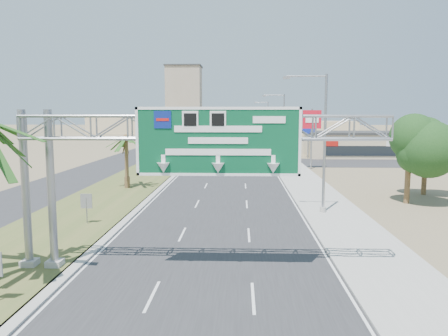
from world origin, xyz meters
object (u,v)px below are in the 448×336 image
at_px(signal_mast, 261,127).
at_px(car_far, 228,149).
at_px(car_right_lane, 261,149).
at_px(pole_sign_blue, 309,126).
at_px(sign_gantry, 184,140).
at_px(pole_sign_red_far, 286,117).
at_px(store_building, 360,145).
at_px(pole_sign_red_near, 312,122).
at_px(car_mid_lane, 238,155).
at_px(car_left_lane, 195,166).

xyz_separation_m(signal_mast, car_far, (-6.10, 1.35, -4.15)).
xyz_separation_m(car_right_lane, pole_sign_blue, (7.36, -9.92, 4.57)).
xyz_separation_m(sign_gantry, pole_sign_red_far, (12.51, 77.67, 0.67)).
relative_size(car_right_lane, pole_sign_blue, 0.73).
distance_m(store_building, pole_sign_red_near, 21.25).
height_order(store_building, pole_sign_blue, pole_sign_blue).
distance_m(sign_gantry, signal_mast, 62.37).
distance_m(car_far, pole_sign_red_far, 19.83).
bearing_deg(car_mid_lane, signal_mast, 76.11).
height_order(sign_gantry, store_building, sign_gantry).
bearing_deg(store_building, pole_sign_blue, -161.32).
relative_size(car_far, pole_sign_blue, 0.66).
bearing_deg(sign_gantry, car_left_lane, 95.18).
xyz_separation_m(car_left_lane, car_right_lane, (9.50, 27.70, 0.07)).
distance_m(car_mid_lane, pole_sign_red_far, 30.20).
distance_m(car_mid_lane, pole_sign_red_near, 16.02).
xyz_separation_m(signal_mast, store_building, (16.83, -5.97, -2.85)).
bearing_deg(signal_mast, car_far, 167.53).
bearing_deg(pole_sign_red_near, car_far, 115.24).
relative_size(store_building, car_right_lane, 3.39).
height_order(car_far, pole_sign_red_far, pole_sign_red_far).
distance_m(signal_mast, store_building, 18.08).
distance_m(sign_gantry, car_far, 63.62).
distance_m(signal_mast, pole_sign_blue, 11.80).
bearing_deg(signal_mast, car_right_lane, 83.90).
relative_size(car_left_lane, pole_sign_blue, 0.54).
distance_m(store_building, car_mid_lane, 21.86).
relative_size(car_left_lane, pole_sign_red_far, 0.46).
height_order(car_right_lane, car_far, car_right_lane).
xyz_separation_m(store_building, car_mid_lane, (-20.95, -6.11, -1.28)).
distance_m(sign_gantry, car_right_lane, 63.36).
bearing_deg(pole_sign_red_far, car_right_lane, -112.64).
bearing_deg(pole_sign_red_far, sign_gantry, -99.15).
bearing_deg(car_left_lane, pole_sign_red_far, 76.68).
relative_size(store_building, car_left_lane, 4.62).
relative_size(car_mid_lane, car_far, 0.91).
bearing_deg(car_far, signal_mast, -15.62).
relative_size(car_mid_lane, pole_sign_blue, 0.60).
bearing_deg(car_mid_lane, pole_sign_blue, 19.20).
bearing_deg(car_left_lane, pole_sign_red_near, 19.54).
height_order(store_building, pole_sign_red_far, pole_sign_red_far).
bearing_deg(pole_sign_blue, pole_sign_red_far, 92.68).
xyz_separation_m(store_building, car_far, (-22.93, 7.32, -1.30)).
bearing_deg(pole_sign_red_near, sign_gantry, -107.14).
height_order(car_mid_lane, pole_sign_red_near, pole_sign_red_near).
bearing_deg(signal_mast, store_building, -19.54).
distance_m(car_left_lane, car_right_lane, 29.29).
relative_size(car_mid_lane, pole_sign_red_far, 0.52).
relative_size(sign_gantry, car_far, 3.47).
distance_m(sign_gantry, pole_sign_red_near, 40.28).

